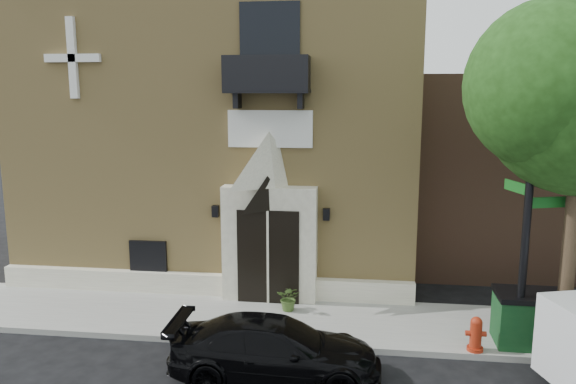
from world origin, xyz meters
name	(u,v)px	position (x,y,z in m)	size (l,w,h in m)	color
ground	(294,350)	(0.00, 0.00, 0.00)	(120.00, 120.00, 0.00)	black
sidewalk	(340,323)	(1.00, 1.50, 0.07)	(42.00, 3.00, 0.15)	gray
church	(238,126)	(-2.99, 7.95, 4.63)	(12.20, 11.01, 9.30)	tan
black_sedan	(275,350)	(-0.23, -1.32, 0.64)	(1.78, 4.39, 1.27)	black
street_sign	(528,207)	(5.08, 0.48, 3.43)	(1.21, 1.00, 6.52)	black
fire_hydrant	(476,334)	(4.09, 0.20, 0.54)	(0.46, 0.36, 0.80)	#9F2711
dumpster	(537,318)	(5.54, 0.71, 0.78)	(1.91, 1.10, 1.24)	#103D1B
planter	(289,298)	(-0.36, 1.98, 0.50)	(0.62, 0.54, 0.69)	#425F27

